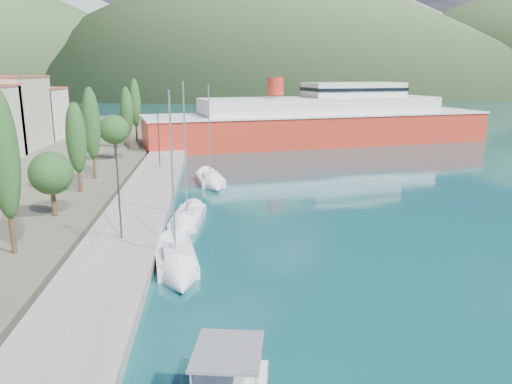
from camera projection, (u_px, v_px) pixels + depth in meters
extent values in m
plane|color=#10474B|center=(222.00, 115.00, 137.45)|extent=(1400.00, 1400.00, 0.00)
cube|color=gray|center=(147.00, 196.00, 45.57)|extent=(5.00, 88.00, 0.80)
cone|color=slate|center=(272.00, 11.00, 665.38)|extent=(760.00, 760.00, 180.00)
cone|color=#3C562F|center=(264.00, 13.00, 398.48)|extent=(480.00, 480.00, 115.00)
cube|color=beige|center=(5.00, 114.00, 70.45)|extent=(9.00, 13.00, 10.00)
cube|color=#9E5138|center=(1.00, 76.00, 69.24)|extent=(9.20, 13.20, 0.30)
cube|color=white|center=(33.00, 114.00, 81.34)|extent=(9.00, 10.00, 8.00)
cube|color=#9E5138|center=(30.00, 89.00, 80.36)|extent=(9.20, 10.20, 0.30)
cylinder|color=#47301E|center=(13.00, 236.00, 30.21)|extent=(0.30, 0.30, 2.19)
ellipsoid|color=#244A1F|center=(3.00, 155.00, 29.04)|extent=(1.80, 1.80, 7.78)
cylinder|color=#47301E|center=(54.00, 203.00, 38.10)|extent=(0.36, 0.36, 2.04)
sphere|color=#244A1F|center=(51.00, 173.00, 37.55)|extent=(3.26, 3.26, 3.26)
cylinder|color=#47301E|center=(80.00, 182.00, 45.68)|extent=(0.30, 0.30, 1.81)
ellipsoid|color=#244A1F|center=(76.00, 138.00, 44.71)|extent=(1.80, 1.80, 6.42)
cylinder|color=#47301E|center=(95.00, 169.00, 51.46)|extent=(0.30, 0.30, 2.05)
ellipsoid|color=#244A1F|center=(91.00, 123.00, 50.36)|extent=(1.80, 1.80, 7.28)
cylinder|color=#47301E|center=(115.00, 150.00, 62.63)|extent=(0.36, 0.36, 2.31)
sphere|color=#244A1F|center=(114.00, 130.00, 62.02)|extent=(3.69, 3.69, 3.69)
cylinder|color=#47301E|center=(128.00, 141.00, 72.47)|extent=(0.30, 0.30, 1.92)
ellipsoid|color=#244A1F|center=(127.00, 111.00, 71.45)|extent=(1.80, 1.80, 6.81)
cylinder|color=#47301E|center=(137.00, 133.00, 80.52)|extent=(0.30, 0.30, 2.15)
ellipsoid|color=#244A1F|center=(135.00, 103.00, 79.37)|extent=(1.80, 1.80, 7.62)
cylinder|color=#2D2D33|center=(119.00, 194.00, 32.22)|extent=(0.12, 0.12, 6.00)
cube|color=#2D2D33|center=(116.00, 147.00, 31.76)|extent=(0.15, 0.50, 0.12)
cylinder|color=#2D2D33|center=(159.00, 141.00, 56.98)|extent=(0.12, 0.12, 6.00)
cube|color=#2D2D33|center=(158.00, 114.00, 56.52)|extent=(0.15, 0.50, 0.12)
cube|color=slate|center=(228.00, 351.00, 16.47)|extent=(2.64, 2.99, 0.10)
cube|color=silver|center=(175.00, 259.00, 30.69)|extent=(3.19, 6.08, 0.93)
cube|color=silver|center=(175.00, 252.00, 30.18)|extent=(1.74, 2.50, 0.36)
cylinder|color=silver|center=(172.00, 175.00, 29.07)|extent=(0.12, 0.12, 9.79)
cone|color=silver|center=(180.00, 283.00, 27.18)|extent=(2.74, 3.02, 2.37)
cube|color=silver|center=(188.00, 219.00, 39.17)|extent=(2.80, 6.11, 0.83)
cube|color=silver|center=(187.00, 213.00, 38.65)|extent=(1.54, 2.49, 0.32)
cylinder|color=silver|center=(185.00, 150.00, 37.49)|extent=(0.12, 0.12, 10.19)
cone|color=silver|center=(180.00, 234.00, 35.49)|extent=(2.44, 2.98, 2.13)
cube|color=silver|center=(210.00, 180.00, 52.90)|extent=(3.26, 5.84, 0.95)
cube|color=silver|center=(210.00, 175.00, 52.40)|extent=(1.78, 2.41, 0.37)
cylinder|color=silver|center=(209.00, 132.00, 51.33)|extent=(0.12, 0.12, 9.47)
cone|color=silver|center=(215.00, 188.00, 49.56)|extent=(2.79, 2.93, 2.42)
cube|color=red|center=(320.00, 131.00, 81.47)|extent=(57.38, 23.33, 5.43)
cube|color=silver|center=(320.00, 114.00, 80.83)|extent=(57.84, 23.75, 0.29)
cube|color=silver|center=(321.00, 107.00, 80.56)|extent=(39.94, 17.69, 2.91)
cube|color=silver|center=(354.00, 90.00, 81.63)|extent=(16.91, 10.39, 2.33)
cylinder|color=red|center=(276.00, 86.00, 77.54)|extent=(2.52, 2.52, 2.71)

